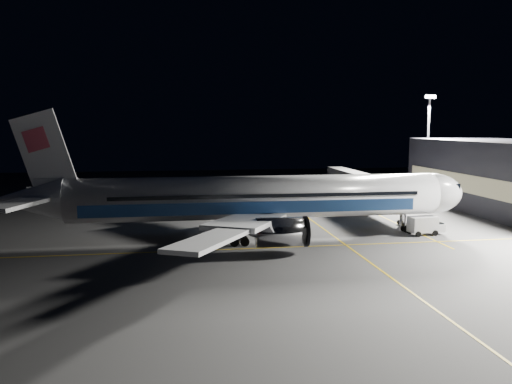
{
  "coord_description": "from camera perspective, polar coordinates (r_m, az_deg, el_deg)",
  "views": [
    {
      "loc": [
        -9.9,
        -63.49,
        14.61
      ],
      "look_at": [
        -0.28,
        -0.06,
        6.0
      ],
      "focal_mm": 35.0,
      "sensor_mm": 36.0,
      "label": 1
    }
  ],
  "objects": [
    {
      "name": "ground",
      "position": [
        65.89,
        0.23,
        -5.17
      ],
      "size": [
        200.0,
        200.0,
        0.0
      ],
      "primitive_type": "plane",
      "color": "#4C4C4F",
      "rests_on": "ground"
    },
    {
      "name": "guide_line_main",
      "position": [
        68.12,
        8.6,
        -4.83
      ],
      "size": [
        0.25,
        80.0,
        0.01
      ],
      "primitive_type": "cube",
      "color": "gold",
      "rests_on": "ground"
    },
    {
      "name": "guide_line_cross",
      "position": [
        60.13,
        1.12,
        -6.41
      ],
      "size": [
        70.0,
        0.25,
        0.01
      ],
      "primitive_type": "cube",
      "color": "gold",
      "rests_on": "ground"
    },
    {
      "name": "guide_line_side",
      "position": [
        81.43,
        14.61,
        -2.94
      ],
      "size": [
        0.25,
        40.0,
        0.01
      ],
      "primitive_type": "cube",
      "color": "gold",
      "rests_on": "ground"
    },
    {
      "name": "airliner",
      "position": [
        64.79,
        -0.71,
        -0.74
      ],
      "size": [
        61.48,
        54.22,
        16.64
      ],
      "color": "silver",
      "rests_on": "ground"
    },
    {
      "name": "terminal",
      "position": [
        95.92,
        27.07,
        1.65
      ],
      "size": [
        18.12,
        40.0,
        12.0
      ],
      "color": "black",
      "rests_on": "ground"
    },
    {
      "name": "jet_bridge",
      "position": [
        88.13,
        12.66,
        0.92
      ],
      "size": [
        3.6,
        34.4,
        6.3
      ],
      "color": "#B2B2B7",
      "rests_on": "ground"
    },
    {
      "name": "floodlight_mast_north",
      "position": [
        107.75,
        19.07,
        6.04
      ],
      "size": [
        2.4,
        0.68,
        20.7
      ],
      "color": "#59595E",
      "rests_on": "ground"
    },
    {
      "name": "service_truck",
      "position": [
        70.81,
        18.82,
        -3.58
      ],
      "size": [
        5.07,
        2.64,
        2.48
      ],
      "rotation": [
        0.0,
        0.0,
        0.14
      ],
      "color": "silver",
      "rests_on": "ground"
    },
    {
      "name": "baggage_tug",
      "position": [
        83.37,
        -4.67,
        -1.93
      ],
      "size": [
        2.55,
        2.16,
        1.69
      ],
      "rotation": [
        0.0,
        0.0,
        0.14
      ],
      "color": "black",
      "rests_on": "ground"
    },
    {
      "name": "safety_cone_a",
      "position": [
        73.41,
        -3.32,
        -3.63
      ],
      "size": [
        0.36,
        0.36,
        0.54
      ],
      "primitive_type": "cone",
      "color": "#FF610A",
      "rests_on": "ground"
    },
    {
      "name": "safety_cone_b",
      "position": [
        79.02,
        -4.23,
        -2.83
      ],
      "size": [
        0.36,
        0.36,
        0.54
      ],
      "primitive_type": "cone",
      "color": "#FF610A",
      "rests_on": "ground"
    },
    {
      "name": "safety_cone_c",
      "position": [
        70.46,
        3.35,
        -4.05
      ],
      "size": [
        0.45,
        0.45,
        0.68
      ],
      "primitive_type": "cone",
      "color": "#FF610A",
      "rests_on": "ground"
    }
  ]
}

